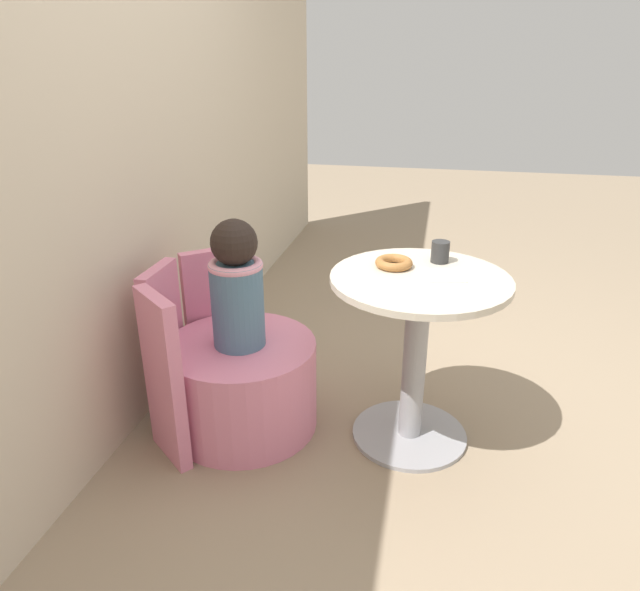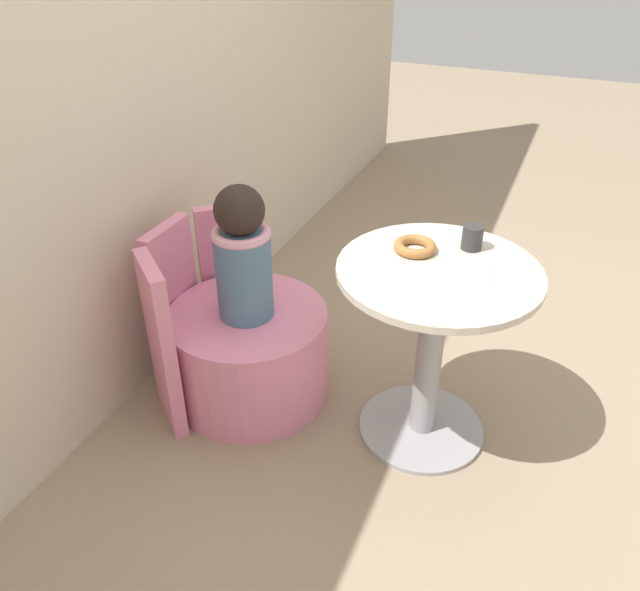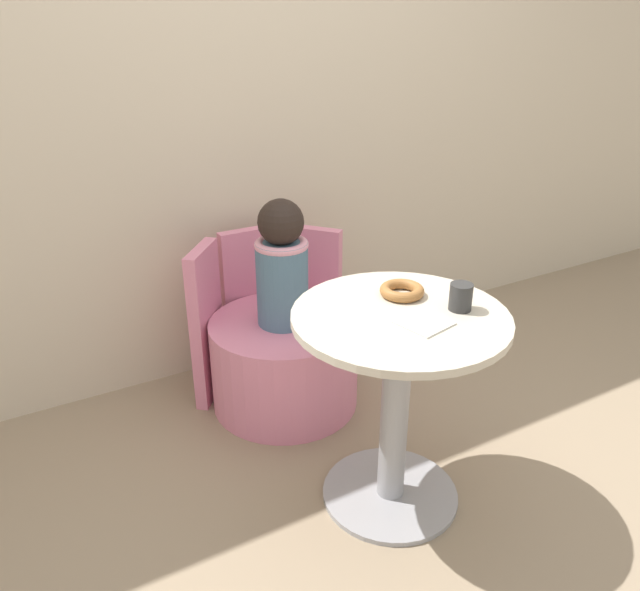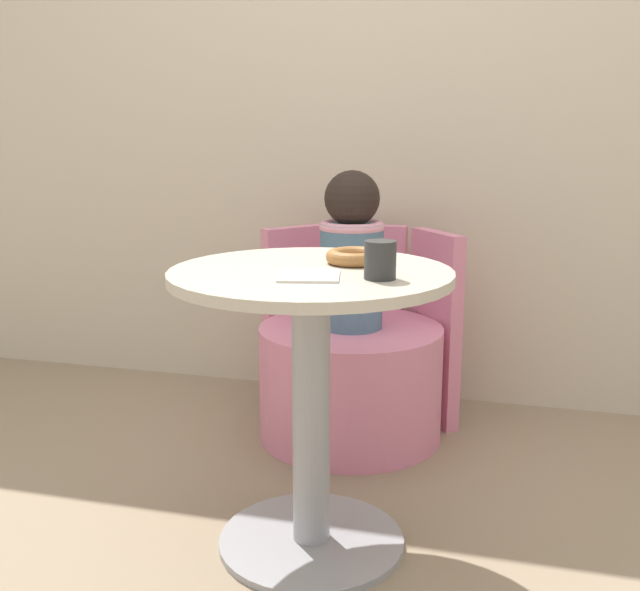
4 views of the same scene
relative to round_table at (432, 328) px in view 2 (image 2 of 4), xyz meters
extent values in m
plane|color=gray|center=(0.01, 0.02, -0.46)|extent=(12.00, 12.00, 0.00)
cube|color=beige|center=(0.01, 1.15, 0.74)|extent=(6.00, 0.06, 2.40)
cylinder|color=#99999E|center=(0.00, 0.00, -0.45)|extent=(0.46, 0.46, 0.02)
cylinder|color=#99999E|center=(0.00, 0.00, -0.12)|extent=(0.09, 0.09, 0.65)
cylinder|color=beige|center=(0.00, 0.00, 0.22)|extent=(0.66, 0.66, 0.02)
cylinder|color=pink|center=(-0.06, 0.68, -0.27)|extent=(0.60, 0.60, 0.38)
cube|color=pink|center=(-0.06, 1.01, -0.13)|extent=(0.26, 0.05, 0.67)
cube|color=pink|center=(0.19, 0.89, -0.13)|extent=(0.20, 0.23, 0.67)
cube|color=pink|center=(-0.31, 0.89, -0.13)|extent=(0.20, 0.23, 0.67)
cylinder|color=slate|center=(-0.06, 0.68, 0.08)|extent=(0.20, 0.20, 0.34)
torus|color=pink|center=(-0.06, 0.68, 0.24)|extent=(0.21, 0.21, 0.04)
sphere|color=black|center=(-0.06, 0.68, 0.33)|extent=(0.18, 0.18, 0.18)
torus|color=#9E6633|center=(0.08, 0.10, 0.25)|extent=(0.14, 0.14, 0.03)
cylinder|color=#2D2D2D|center=(0.17, -0.06, 0.27)|extent=(0.07, 0.07, 0.08)
cube|color=silver|center=(0.02, -0.08, 0.24)|extent=(0.16, 0.16, 0.01)
camera|label=1|loc=(-1.95, -0.04, 0.97)|focal=32.00mm
camera|label=2|loc=(-1.72, -0.33, 1.21)|focal=35.00mm
camera|label=3|loc=(-1.03, -1.32, 1.06)|focal=35.00mm
camera|label=4|loc=(0.45, -1.62, 0.55)|focal=42.00mm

